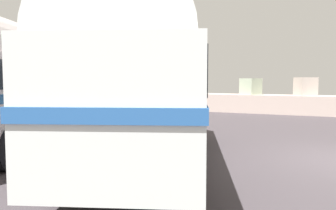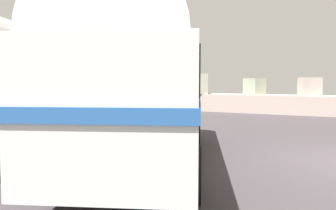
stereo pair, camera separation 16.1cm
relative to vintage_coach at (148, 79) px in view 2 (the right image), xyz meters
The scene contains 2 objects.
vintage_coach is the anchor object (origin of this frame).
second_coach 4.66m from the vintage_coach, behind, with size 5.66×8.82×3.70m.
Camera 2 is at (-0.51, -9.45, 2.06)m, focal length 37.09 mm.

